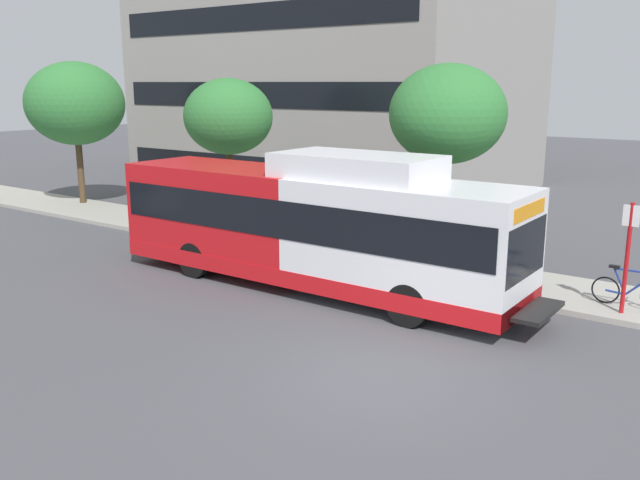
# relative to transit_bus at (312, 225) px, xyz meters

# --- Properties ---
(ground_plane) EXTENTS (120.00, 120.00, 0.00)m
(ground_plane) POSITION_rel_transit_bus_xyz_m (-3.83, 3.65, -1.70)
(ground_plane) COLOR #4C4C51
(sidewalk_curb) EXTENTS (3.00, 56.00, 0.14)m
(sidewalk_curb) POSITION_rel_transit_bus_xyz_m (3.17, 1.65, -1.63)
(sidewalk_curb) COLOR #A8A399
(sidewalk_curb) RESTS_ON ground
(transit_bus) EXTENTS (2.58, 12.25, 3.65)m
(transit_bus) POSITION_rel_transit_bus_xyz_m (0.00, 0.00, 0.00)
(transit_bus) COLOR white
(transit_bus) RESTS_ON ground
(bus_stop_sign_pole) EXTENTS (0.10, 0.36, 2.60)m
(bus_stop_sign_pole) POSITION_rel_transit_bus_xyz_m (2.21, -7.30, -0.05)
(bus_stop_sign_pole) COLOR red
(bus_stop_sign_pole) RESTS_ON sidewalk_curb
(bicycle_parked) EXTENTS (0.52, 1.76, 1.02)m
(bicycle_parked) POSITION_rel_transit_bus_xyz_m (2.73, -7.35, -1.14)
(bicycle_parked) COLOR black
(bicycle_parked) RESTS_ON sidewalk_curb
(street_tree_near_stop) EXTENTS (3.31, 3.31, 5.76)m
(street_tree_near_stop) POSITION_rel_transit_bus_xyz_m (3.87, -1.92, 2.76)
(street_tree_near_stop) COLOR #4C3823
(street_tree_near_stop) RESTS_ON sidewalk_curb
(street_tree_mid_block) EXTENTS (3.23, 3.23, 5.39)m
(street_tree_mid_block) POSITION_rel_transit_bus_xyz_m (4.24, 6.89, 2.43)
(street_tree_mid_block) COLOR #4C3823
(street_tree_mid_block) RESTS_ON sidewalk_curb
(street_tree_far_block) EXTENTS (4.19, 4.19, 6.12)m
(street_tree_far_block) POSITION_rel_transit_bus_xyz_m (3.97, 15.63, 2.76)
(street_tree_far_block) COLOR #4C3823
(street_tree_far_block) RESTS_ON sidewalk_curb
(lattice_comm_tower) EXTENTS (1.10, 1.10, 29.59)m
(lattice_comm_tower) POSITION_rel_transit_bus_xyz_m (19.17, 25.33, 8.16)
(lattice_comm_tower) COLOR #B7B7BC
(lattice_comm_tower) RESTS_ON ground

